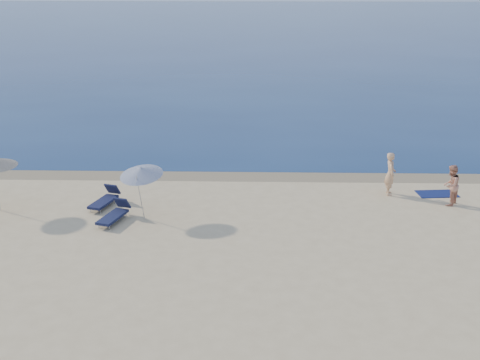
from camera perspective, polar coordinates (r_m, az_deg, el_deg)
sea at (r=108.50m, az=3.31°, el=14.42°), size 240.00×160.00×0.01m
wet_sand_strip at (r=29.23m, az=7.98°, el=0.31°), size 240.00×1.60×0.00m
person_left at (r=27.22m, az=14.07°, el=0.59°), size 0.49×0.72×1.92m
person_right at (r=26.76m, az=19.37°, el=-0.47°), size 1.04×1.08×1.75m
beach_towel at (r=28.13m, az=18.18°, el=-1.25°), size 1.81×1.12×0.03m
umbrella_near at (r=24.02m, az=-9.37°, el=0.80°), size 2.27×2.28×2.28m
lounger_left at (r=25.95m, az=-12.68°, el=-1.82°), size 1.08×1.89×0.79m
lounger_right at (r=24.34m, az=-11.84°, el=-3.21°), size 1.10×1.90×0.80m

